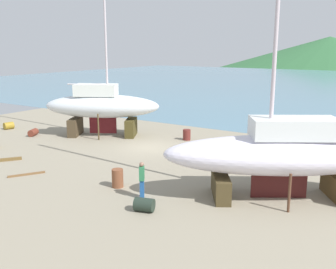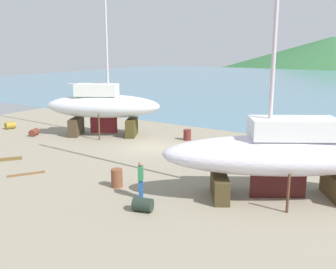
% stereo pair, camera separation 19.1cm
% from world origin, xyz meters
% --- Properties ---
extents(ground_plane, '(42.71, 42.71, 0.00)m').
position_xyz_m(ground_plane, '(0.00, -2.43, 0.00)').
color(ground_plane, gray).
extents(sea_water, '(143.32, 98.05, 0.01)m').
position_xyz_m(sea_water, '(0.00, 57.28, 0.00)').
color(sea_water, teal).
rests_on(sea_water, ground).
extents(headland_hill, '(168.15, 168.15, 24.17)m').
position_xyz_m(headland_hill, '(-23.56, 183.96, 0.00)').
color(headland_hill, '#2F6438').
rests_on(headland_hill, ground).
extents(sailboat_small_center, '(10.92, 8.40, 17.57)m').
position_xyz_m(sailboat_small_center, '(10.67, -4.32, 2.20)').
color(sailboat_small_center, '#44381F').
rests_on(sailboat_small_center, ground).
extents(sailboat_far_slipway, '(9.34, 6.92, 16.27)m').
position_xyz_m(sailboat_far_slipway, '(-5.48, 1.15, 2.43)').
color(sailboat_far_slipway, '#433A1A').
rests_on(sailboat_far_slipway, ground).
extents(worker, '(0.44, 0.50, 1.77)m').
position_xyz_m(worker, '(5.20, -7.90, 0.92)').
color(worker, '#1F4F8F').
rests_on(worker, ground).
extents(barrel_blue_faded, '(0.65, 0.65, 0.95)m').
position_xyz_m(barrel_blue_faded, '(3.27, -7.39, 0.47)').
color(barrel_blue_faded, brown).
rests_on(barrel_blue_faded, ground).
extents(barrel_rust_near, '(0.70, 0.70, 0.82)m').
position_xyz_m(barrel_rust_near, '(1.03, 3.49, 0.41)').
color(barrel_rust_near, maroon).
rests_on(barrel_rust_near, ground).
extents(barrel_by_slipway, '(0.89, 1.06, 0.54)m').
position_xyz_m(barrel_by_slipway, '(-10.13, -1.99, 0.27)').
color(barrel_by_slipway, brown).
rests_on(barrel_by_slipway, ground).
extents(barrel_rust_far, '(0.98, 0.82, 0.60)m').
position_xyz_m(barrel_rust_far, '(6.21, -9.09, 0.30)').
color(barrel_rust_far, '#233027').
rests_on(barrel_rust_far, ground).
extents(barrel_tipped_center, '(0.77, 0.89, 0.61)m').
position_xyz_m(barrel_tipped_center, '(-14.09, -1.43, 0.31)').
color(barrel_tipped_center, olive).
rests_on(barrel_tipped_center, ground).
extents(timber_plank_near, '(1.13, 1.78, 0.10)m').
position_xyz_m(timber_plank_near, '(-2.23, -8.72, 0.05)').
color(timber_plank_near, brown).
rests_on(timber_plank_near, ground).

